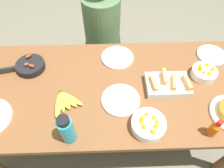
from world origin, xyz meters
The scene contains 13 objects.
ground_plane centered at (0.00, 0.00, 0.00)m, with size 14.00×14.00×0.00m, color #666051.
dining_table centered at (0.00, 0.00, 0.62)m, with size 1.85×0.85×0.70m.
banana_bunch centered at (-0.30, -0.11, 0.72)m, with size 0.18×0.20×0.04m.
melon_tray centered at (0.37, -0.01, 0.73)m, with size 0.28×0.19×0.10m.
skillet centered at (-0.58, 0.18, 0.73)m, with size 0.33×0.20×0.08m.
empty_plate_near_front centered at (0.05, 0.26, 0.71)m, with size 0.24×0.24×0.02m.
empty_plate_far_left centered at (0.76, 0.27, 0.71)m, with size 0.22×0.22×0.02m.
empty_plate_mid_edge centered at (0.05, -0.11, 0.71)m, with size 0.24×0.24×0.02m.
fruit_bowl_mango centered at (0.20, -0.30, 0.74)m, with size 0.20×0.20×0.11m.
fruit_bowl_citrus centered at (0.63, 0.08, 0.74)m, with size 0.17×0.17×0.10m.
water_bottle centered at (-0.25, -0.35, 0.81)m, with size 0.08×0.08×0.22m.
hot_sauce_bottle centered at (0.55, -0.35, 0.76)m, with size 0.05×0.05×0.15m.
person_figure centered at (-0.07, 0.68, 0.50)m, with size 0.35×0.35×1.20m.
Camera 1 is at (-0.03, -0.79, 1.78)m, focal length 32.00 mm.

